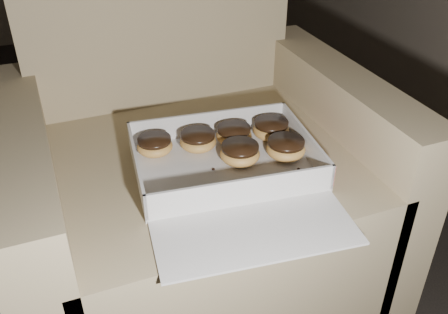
% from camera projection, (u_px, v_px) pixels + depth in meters
% --- Properties ---
extents(armchair, '(0.86, 0.73, 0.90)m').
position_uv_depth(armchair, '(194.00, 181.00, 1.25)').
color(armchair, '#998662').
rests_on(armchair, floor).
extents(bakery_box, '(0.43, 0.48, 0.07)m').
position_uv_depth(bakery_box, '(230.00, 173.00, 1.05)').
color(bakery_box, silver).
rests_on(bakery_box, armchair).
extents(donut_a, '(0.08, 0.08, 0.04)m').
position_uv_depth(donut_a, '(198.00, 140.00, 1.13)').
color(donut_a, gold).
rests_on(donut_a, bakery_box).
extents(donut_b, '(0.08, 0.08, 0.04)m').
position_uv_depth(donut_b, '(234.00, 134.00, 1.15)').
color(donut_b, gold).
rests_on(donut_b, bakery_box).
extents(donut_c, '(0.09, 0.09, 0.04)m').
position_uv_depth(donut_c, '(286.00, 148.00, 1.10)').
color(donut_c, gold).
rests_on(donut_c, bakery_box).
extents(donut_d, '(0.09, 0.09, 0.04)m').
position_uv_depth(donut_d, '(240.00, 153.00, 1.08)').
color(donut_d, gold).
rests_on(donut_d, bakery_box).
extents(donut_e, '(0.08, 0.08, 0.04)m').
position_uv_depth(donut_e, '(155.00, 145.00, 1.11)').
color(donut_e, gold).
rests_on(donut_e, bakery_box).
extents(donut_f, '(0.09, 0.09, 0.04)m').
position_uv_depth(donut_f, '(271.00, 129.00, 1.17)').
color(donut_f, gold).
rests_on(donut_f, bakery_box).
extents(crumb_a, '(0.01, 0.01, 0.00)m').
position_uv_depth(crumb_a, '(213.00, 169.00, 1.07)').
color(crumb_a, black).
rests_on(crumb_a, bakery_box).
extents(crumb_b, '(0.01, 0.01, 0.00)m').
position_uv_depth(crumb_b, '(299.00, 169.00, 1.07)').
color(crumb_b, black).
rests_on(crumb_b, bakery_box).
extents(crumb_c, '(0.01, 0.01, 0.00)m').
position_uv_depth(crumb_c, '(301.00, 172.00, 1.06)').
color(crumb_c, black).
rests_on(crumb_c, bakery_box).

